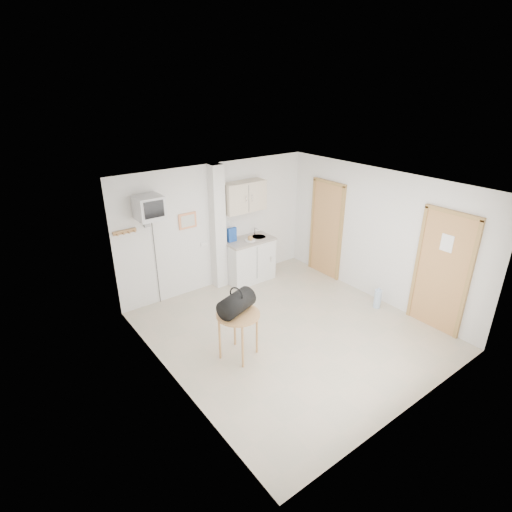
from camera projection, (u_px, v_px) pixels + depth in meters
ground at (290, 331)px, 6.79m from camera, size 4.50×4.50×0.00m
room_envelope at (300, 242)px, 6.37m from camera, size 4.24×4.54×2.55m
kitchenette at (248, 244)px, 8.25m from camera, size 1.03×0.58×2.10m
crt_television at (149, 208)px, 6.70m from camera, size 0.44×0.45×2.15m
round_table at (238, 319)px, 5.93m from camera, size 0.66×0.66×0.75m
duffel_bag at (236, 303)px, 5.85m from camera, size 0.64×0.48×0.42m
water_bottle at (378, 299)px, 7.43m from camera, size 0.13×0.13×0.40m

